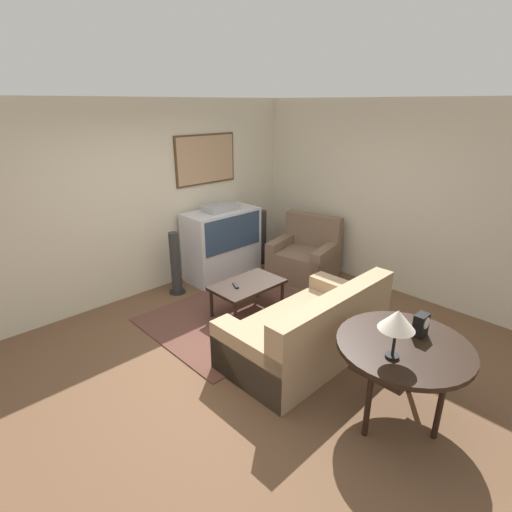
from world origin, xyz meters
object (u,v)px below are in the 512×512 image
at_px(tv, 222,243).
at_px(table_lamp, 397,321).
at_px(console_table, 404,351).
at_px(speaker_tower_left, 175,265).
at_px(speaker_tower_right, 262,238).
at_px(couch, 309,332).
at_px(armchair, 305,258).
at_px(mantel_clock, 421,325).
at_px(coffee_table, 247,287).

height_order(tv, table_lamp, tv).
distance_m(console_table, speaker_tower_left, 3.47).
bearing_deg(speaker_tower_right, couch, -124.16).
height_order(armchair, speaker_tower_right, armchair).
height_order(console_table, mantel_clock, mantel_clock).
bearing_deg(speaker_tower_left, table_lamp, -93.82).
distance_m(armchair, speaker_tower_right, 0.93).
distance_m(tv, table_lamp, 3.70).
xyz_separation_m(speaker_tower_left, speaker_tower_right, (1.76, 0.00, 0.00)).
relative_size(table_lamp, mantel_clock, 2.08).
bearing_deg(speaker_tower_right, speaker_tower_left, 180.00).
xyz_separation_m(couch, mantel_clock, (0.06, -1.14, 0.56)).
xyz_separation_m(armchair, console_table, (-1.78, -2.54, 0.36)).
xyz_separation_m(tv, coffee_table, (-0.55, -1.19, -0.17)).
bearing_deg(console_table, couch, 82.03).
bearing_deg(speaker_tower_right, table_lamp, -119.84).
xyz_separation_m(armchair, mantel_clock, (-1.57, -2.56, 0.53)).
height_order(coffee_table, speaker_tower_right, speaker_tower_right).
xyz_separation_m(coffee_table, mantel_clock, (-0.09, -2.30, 0.46)).
distance_m(couch, speaker_tower_right, 2.83).
bearing_deg(mantel_clock, armchair, 58.53).
distance_m(tv, speaker_tower_right, 0.89).
bearing_deg(coffee_table, console_table, -97.76).
height_order(coffee_table, table_lamp, table_lamp).
bearing_deg(coffee_table, speaker_tower_right, 39.38).
xyz_separation_m(coffee_table, console_table, (-0.31, -2.29, 0.30)).
distance_m(coffee_table, speaker_tower_left, 1.22).
xyz_separation_m(coffee_table, speaker_tower_right, (1.43, 1.17, 0.05)).
distance_m(coffee_table, console_table, 2.33).
xyz_separation_m(console_table, speaker_tower_right, (1.74, 3.46, -0.24)).
height_order(table_lamp, mantel_clock, table_lamp).
height_order(armchair, table_lamp, table_lamp).
relative_size(mantel_clock, speaker_tower_left, 0.22).
distance_m(mantel_clock, speaker_tower_right, 3.82).
distance_m(couch, coffee_table, 1.18).
relative_size(armchair, speaker_tower_right, 1.18).
bearing_deg(console_table, speaker_tower_right, 63.26).
height_order(console_table, speaker_tower_right, speaker_tower_right).
xyz_separation_m(armchair, table_lamp, (-2.04, -2.56, 0.76)).
xyz_separation_m(tv, console_table, (-0.86, -3.47, 0.13)).
xyz_separation_m(coffee_table, speaker_tower_left, (-0.33, 1.17, 0.05)).
xyz_separation_m(armchair, coffee_table, (-1.47, -0.25, 0.07)).
bearing_deg(mantel_clock, console_table, 174.95).
distance_m(couch, console_table, 1.20).
height_order(coffee_table, console_table, console_table).
height_order(couch, speaker_tower_right, speaker_tower_right).
bearing_deg(speaker_tower_left, couch, -85.65).
bearing_deg(speaker_tower_right, mantel_clock, -113.67).
distance_m(couch, table_lamp, 1.44).
bearing_deg(speaker_tower_left, tv, 0.66).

